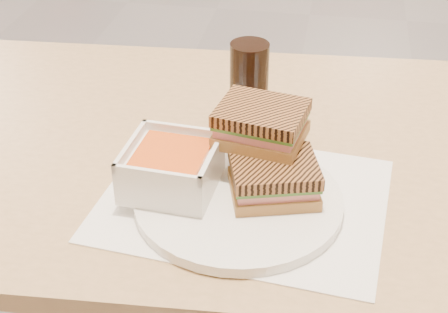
% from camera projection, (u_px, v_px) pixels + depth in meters
% --- Properties ---
extents(main_table, '(1.24, 0.78, 0.75)m').
position_uv_depth(main_table, '(276.00, 205.00, 1.09)').
color(main_table, tan).
rests_on(main_table, ground).
extents(tray_liner, '(0.41, 0.34, 0.00)m').
position_uv_depth(tray_liner, '(244.00, 199.00, 0.92)').
color(tray_liner, white).
rests_on(tray_liner, main_table).
extents(plate, '(0.28, 0.28, 0.02)m').
position_uv_depth(plate, '(239.00, 201.00, 0.90)').
color(plate, white).
rests_on(plate, tray_liner).
extents(soup_bowl, '(0.13, 0.13, 0.06)m').
position_uv_depth(soup_bowl, '(172.00, 169.00, 0.90)').
color(soup_bowl, white).
rests_on(soup_bowl, plate).
extents(panini_lower, '(0.14, 0.12, 0.05)m').
position_uv_depth(panini_lower, '(274.00, 178.00, 0.89)').
color(panini_lower, '#AD7A41').
rests_on(panini_lower, plate).
extents(panini_upper, '(0.13, 0.12, 0.05)m').
position_uv_depth(panini_upper, '(261.00, 124.00, 0.91)').
color(panini_upper, '#AD7A41').
rests_on(panini_upper, panini_lower).
extents(cola_glass, '(0.06, 0.06, 0.13)m').
position_uv_depth(cola_glass, '(249.00, 82.00, 1.07)').
color(cola_glass, black).
rests_on(cola_glass, main_table).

